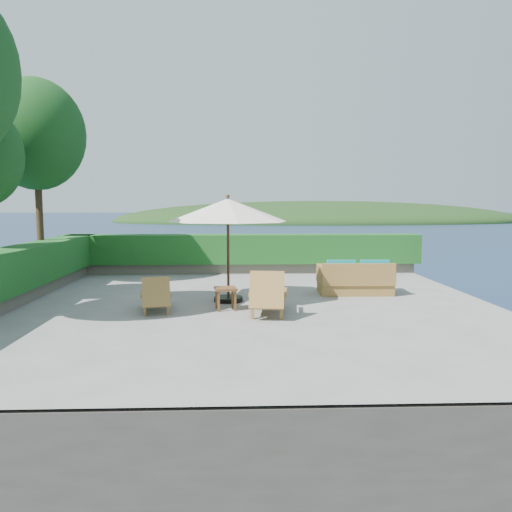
{
  "coord_description": "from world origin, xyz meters",
  "views": [
    {
      "loc": [
        -0.17,
        -11.76,
        2.42
      ],
      "look_at": [
        0.3,
        0.8,
        1.1
      ],
      "focal_mm": 35.0,
      "sensor_mm": 36.0,
      "label": 1
    }
  ],
  "objects_px": {
    "side_table": "(226,292)",
    "wicker_loveseat": "(355,280)",
    "patio_umbrella": "(228,211)",
    "lounge_right": "(268,295)",
    "lounge_left": "(156,296)"
  },
  "relations": [
    {
      "from": "patio_umbrella",
      "to": "wicker_loveseat",
      "type": "distance_m",
      "value": 3.96
    },
    {
      "from": "patio_umbrella",
      "to": "lounge_right",
      "type": "height_order",
      "value": "patio_umbrella"
    },
    {
      "from": "patio_umbrella",
      "to": "wicker_loveseat",
      "type": "height_order",
      "value": "patio_umbrella"
    },
    {
      "from": "lounge_left",
      "to": "patio_umbrella",
      "type": "bearing_deg",
      "value": 23.62
    },
    {
      "from": "patio_umbrella",
      "to": "lounge_right",
      "type": "xyz_separation_m",
      "value": [
        0.9,
        -1.49,
        -1.81
      ]
    },
    {
      "from": "side_table",
      "to": "wicker_loveseat",
      "type": "relative_size",
      "value": 0.28
    },
    {
      "from": "lounge_left",
      "to": "lounge_right",
      "type": "bearing_deg",
      "value": -19.39
    },
    {
      "from": "lounge_right",
      "to": "side_table",
      "type": "bearing_deg",
      "value": 158.74
    },
    {
      "from": "lounge_right",
      "to": "lounge_left",
      "type": "bearing_deg",
      "value": 178.23
    },
    {
      "from": "side_table",
      "to": "wicker_loveseat",
      "type": "distance_m",
      "value": 3.9
    },
    {
      "from": "patio_umbrella",
      "to": "side_table",
      "type": "distance_m",
      "value": 2.07
    },
    {
      "from": "patio_umbrella",
      "to": "wicker_loveseat",
      "type": "xyz_separation_m",
      "value": [
        3.39,
        0.87,
        -1.87
      ]
    },
    {
      "from": "lounge_left",
      "to": "wicker_loveseat",
      "type": "height_order",
      "value": "wicker_loveseat"
    },
    {
      "from": "patio_umbrella",
      "to": "side_table",
      "type": "xyz_separation_m",
      "value": [
        -0.04,
        -0.99,
        -1.81
      ]
    },
    {
      "from": "patio_umbrella",
      "to": "lounge_left",
      "type": "xyz_separation_m",
      "value": [
        -1.62,
        -1.12,
        -1.89
      ]
    }
  ]
}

